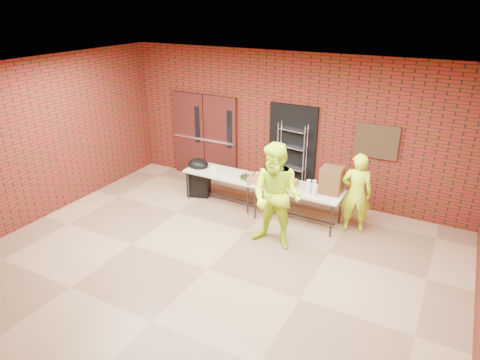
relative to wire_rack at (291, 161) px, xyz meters
The scene contains 19 objects.
room 3.40m from the wire_rack, 92.58° to the right, with size 8.08×7.08×3.28m.
double_doors 2.36m from the wire_rack, behind, with size 1.78×0.12×2.10m.
dark_doorway 0.24m from the wire_rack, 109.60° to the left, with size 1.10×0.06×2.10m, color black.
bronze_plaque 1.88m from the wire_rack, ahead, with size 0.85×0.04×0.70m, color #3A2917.
wire_rack is the anchor object (origin of this frame).
table_left 1.55m from the wire_rack, 142.54° to the right, with size 1.71×0.75×0.69m.
table_right 1.18m from the wire_rack, 61.33° to the right, with size 1.81×0.77×0.74m.
basket_bananas 1.14m from the wire_rack, 100.38° to the right, with size 0.50×0.39×0.15m.
basket_oranges 1.05m from the wire_rack, 74.62° to the right, with size 0.44×0.34×0.14m.
basket_apples 1.23m from the wire_rack, 86.20° to the right, with size 0.43×0.33×0.13m.
muffin_tray 1.12m from the wire_rack, 122.18° to the right, with size 0.38×0.38×0.09m.
napkin_box 1.72m from the wire_rack, 149.51° to the right, with size 0.18×0.12×0.06m, color white.
coffee_dispenser 1.52m from the wire_rack, 38.32° to the right, with size 0.40×0.36×0.52m, color #51351C.
cup_stack_front 1.38m from the wire_rack, 54.62° to the right, with size 0.09×0.09×0.26m, color white.
cup_stack_mid 1.57m from the wire_rack, 52.20° to the right, with size 0.08×0.08×0.24m, color white.
cup_stack_back 1.36m from the wire_rack, 49.45° to the right, with size 0.08×0.08×0.23m, color white.
covered_grill 2.13m from the wire_rack, 154.64° to the right, with size 0.59×0.54×0.88m.
volunteer_woman 1.88m from the wire_rack, 27.62° to the right, with size 0.58×0.38×1.60m, color #C2F21A.
volunteer_man 2.14m from the wire_rack, 75.48° to the right, with size 0.95×0.74×1.96m, color #C2F21A.
Camera 1 is at (3.32, -5.06, 4.22)m, focal length 32.00 mm.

